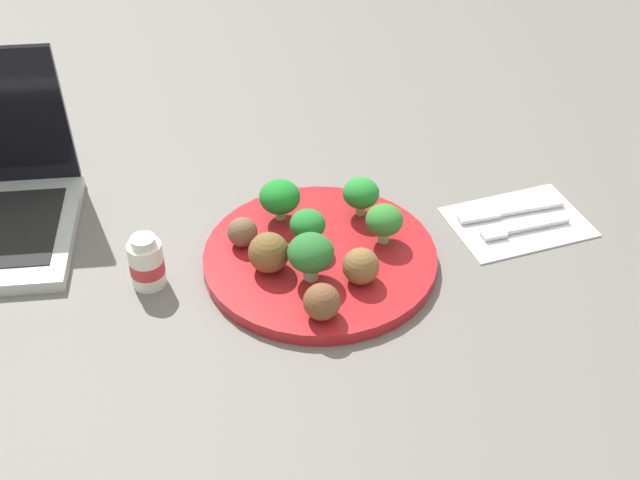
{
  "coord_description": "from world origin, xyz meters",
  "views": [
    {
      "loc": [
        0.34,
        0.7,
        0.65
      ],
      "look_at": [
        0.0,
        0.0,
        0.04
      ],
      "focal_mm": 47.17,
      "sensor_mm": 36.0,
      "label": 1
    }
  ],
  "objects": [
    {
      "name": "broccoli_floret_front_left",
      "position": [
        0.03,
        0.04,
        0.05
      ],
      "size": [
        0.05,
        0.05,
        0.06
      ],
      "color": "#9ABF83",
      "rests_on": "plate"
    },
    {
      "name": "meatball_near_rim",
      "position": [
        0.04,
        0.1,
        0.04
      ],
      "size": [
        0.04,
        0.04,
        0.04
      ],
      "primitive_type": "sphere",
      "color": "brown",
      "rests_on": "plate"
    },
    {
      "name": "yogurt_bottle",
      "position": [
        0.2,
        -0.05,
        0.03
      ],
      "size": [
        0.04,
        0.04,
        0.07
      ],
      "color": "white",
      "rests_on": "ground_plane"
    },
    {
      "name": "meatball_front_right",
      "position": [
        0.08,
        -0.06,
        0.03
      ],
      "size": [
        0.04,
        0.04,
        0.04
      ],
      "primitive_type": "sphere",
      "color": "brown",
      "rests_on": "plate"
    },
    {
      "name": "ground_plane",
      "position": [
        0.0,
        0.0,
        0.0
      ],
      "size": [
        4.0,
        4.0,
        0.0
      ],
      "primitive_type": "plane",
      "color": "slate"
    },
    {
      "name": "fork",
      "position": [
        -0.25,
        0.05,
        0.01
      ],
      "size": [
        0.12,
        0.03,
        0.01
      ],
      "color": "silver",
      "rests_on": "napkin"
    },
    {
      "name": "knife",
      "position": [
        -0.26,
        0.02,
        0.01
      ],
      "size": [
        0.15,
        0.04,
        0.01
      ],
      "color": "silver",
      "rests_on": "napkin"
    },
    {
      "name": "broccoli_floret_mid_right",
      "position": [
        -0.08,
        -0.05,
        0.05
      ],
      "size": [
        0.05,
        0.05,
        0.05
      ],
      "color": "#A6C466",
      "rests_on": "plate"
    },
    {
      "name": "broccoli_floret_front_right",
      "position": [
        0.01,
        -0.02,
        0.05
      ],
      "size": [
        0.04,
        0.04,
        0.05
      ],
      "color": "#A9C982",
      "rests_on": "plate"
    },
    {
      "name": "napkin",
      "position": [
        -0.26,
        0.04,
        0.0
      ],
      "size": [
        0.18,
        0.14,
        0.01
      ],
      "primitive_type": "cube",
      "rotation": [
        0.0,
        0.0,
        -0.11
      ],
      "color": "white",
      "rests_on": "ground_plane"
    },
    {
      "name": "broccoli_floret_near_rim",
      "position": [
        -0.08,
        0.01,
        0.05
      ],
      "size": [
        0.05,
        0.05,
        0.05
      ],
      "color": "#8FCF78",
      "rests_on": "plate"
    },
    {
      "name": "broccoli_floret_far_rim",
      "position": [
        0.01,
        -0.08,
        0.05
      ],
      "size": [
        0.05,
        0.05,
        0.05
      ],
      "color": "#99CE7A",
      "rests_on": "plate"
    },
    {
      "name": "plate",
      "position": [
        0.0,
        0.0,
        0.01
      ],
      "size": [
        0.28,
        0.28,
        0.02
      ],
      "primitive_type": "cylinder",
      "color": "red",
      "rests_on": "ground_plane"
    },
    {
      "name": "meatball_mid_left",
      "position": [
        -0.02,
        0.06,
        0.04
      ],
      "size": [
        0.04,
        0.04,
        0.04
      ],
      "primitive_type": "sphere",
      "color": "brown",
      "rests_on": "plate"
    },
    {
      "name": "meatball_back_right",
      "position": [
        0.07,
        -0.0,
        0.04
      ],
      "size": [
        0.05,
        0.05,
        0.05
      ],
      "primitive_type": "sphere",
      "color": "brown",
      "rests_on": "plate"
    }
  ]
}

